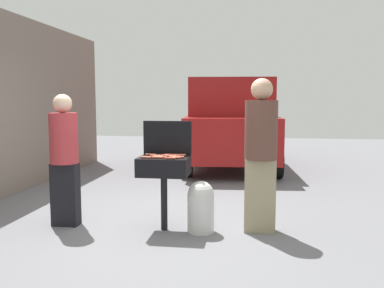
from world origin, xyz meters
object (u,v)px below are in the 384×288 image
object	(u,v)px
hot_dog_5	(157,157)
propane_tank	(201,206)
hot_dog_10	(161,157)
hot_dog_4	(181,155)
hot_dog_14	(170,158)
hot_dog_13	(179,155)
hot_dog_8	(175,157)
person_right	(261,150)
hot_dog_12	(170,155)
hot_dog_2	(159,157)
hot_dog_0	(167,155)
hot_dog_6	(171,156)
hot_dog_3	(178,157)
hot_dog_11	(146,157)
hot_dog_1	(155,156)
person_left	(64,155)
parked_minivan	(230,123)
bbq_grill	(164,169)
hot_dog_15	(175,158)
hot_dog_7	(151,155)

from	to	relation	value
hot_dog_5	propane_tank	distance (m)	0.78
hot_dog_5	hot_dog_10	bearing A→B (deg)	40.80
hot_dog_4	hot_dog_14	distance (m)	0.29
hot_dog_4	hot_dog_13	xyz separation A→B (m)	(-0.01, -0.05, 0.00)
hot_dog_8	person_right	bearing A→B (deg)	8.88
hot_dog_12	hot_dog_2	bearing A→B (deg)	-120.32
hot_dog_2	hot_dog_13	xyz separation A→B (m)	(0.22, 0.12, 0.00)
hot_dog_0	propane_tank	xyz separation A→B (m)	(0.43, -0.09, -0.59)
hot_dog_0	hot_dog_6	xyz separation A→B (m)	(0.06, -0.07, 0.00)
hot_dog_3	hot_dog_11	bearing A→B (deg)	-169.90
hot_dog_0	hot_dog_3	distance (m)	0.23
hot_dog_1	person_right	world-z (taller)	person_right
hot_dog_10	hot_dog_14	size ratio (longest dim) A/B	1.00
hot_dog_3	hot_dog_10	size ratio (longest dim) A/B	1.00
person_left	parked_minivan	size ratio (longest dim) A/B	0.36
hot_dog_8	hot_dog_13	size ratio (longest dim) A/B	1.00
hot_dog_14	person_right	distance (m)	1.07
hot_dog_3	hot_dog_6	size ratio (longest dim) A/B	1.00
hot_dog_10	parked_minivan	world-z (taller)	parked_minivan
bbq_grill	hot_dog_3	world-z (taller)	hot_dog_3
hot_dog_5	person_right	world-z (taller)	person_right
person_left	hot_dog_5	bearing A→B (deg)	-14.38
hot_dog_6	hot_dog_12	world-z (taller)	same
hot_dog_5	hot_dog_6	size ratio (longest dim) A/B	1.00
hot_dog_8	propane_tank	distance (m)	0.66
hot_dog_1	hot_dog_10	distance (m)	0.14
hot_dog_3	hot_dog_15	distance (m)	0.06
hot_dog_1	hot_dog_2	xyz separation A→B (m)	(0.05, -0.06, 0.00)
bbq_grill	parked_minivan	distance (m)	4.99
hot_dog_11	hot_dog_1	bearing A→B (deg)	62.18
hot_dog_6	hot_dog_14	distance (m)	0.18
person_right	parked_minivan	world-z (taller)	parked_minivan
hot_dog_3	hot_dog_10	bearing A→B (deg)	-172.37
hot_dog_4	hot_dog_11	bearing A→B (deg)	-144.75
hot_dog_1	hot_dog_13	world-z (taller)	same
hot_dog_8	person_right	world-z (taller)	person_right
hot_dog_2	hot_dog_5	size ratio (longest dim) A/B	1.00
hot_dog_7	hot_dog_13	size ratio (longest dim) A/B	1.00
person_left	hot_dog_8	bearing A→B (deg)	-9.82
hot_dog_5	hot_dog_12	bearing A→B (deg)	68.45
hot_dog_7	hot_dog_8	world-z (taller)	same
hot_dog_8	person_left	size ratio (longest dim) A/B	0.08
parked_minivan	hot_dog_15	bearing A→B (deg)	81.58
hot_dog_5	hot_dog_11	xyz separation A→B (m)	(-0.13, -0.00, 0.00)
hot_dog_14	hot_dog_1	bearing A→B (deg)	141.40
hot_dog_12	hot_dog_14	bearing A→B (deg)	-78.08
hot_dog_7	hot_dog_12	size ratio (longest dim) A/B	1.00
hot_dog_0	parked_minivan	world-z (taller)	parked_minivan
hot_dog_5	person_right	xyz separation A→B (m)	(1.19, 0.25, 0.08)
propane_tank	parked_minivan	world-z (taller)	parked_minivan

